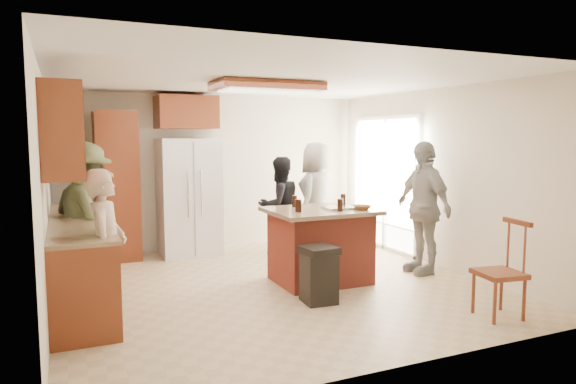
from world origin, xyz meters
name	(u,v)px	position (x,y,z in m)	size (l,w,h in m)	color
room_shell	(458,189)	(4.37, 1.64, 0.87)	(8.00, 5.20, 5.00)	tan
person_front_left	(107,250)	(-1.98, -0.69, 0.77)	(0.56, 0.41, 1.53)	tan
person_behind_left	(279,205)	(0.75, 1.58, 0.76)	(0.74, 0.46, 1.52)	black
person_behind_right	(317,197)	(1.34, 1.46, 0.87)	(0.85, 0.56, 1.75)	gray
person_side_right	(423,207)	(2.07, -0.23, 0.89)	(1.04, 0.53, 1.77)	gray
person_counter	(85,218)	(-2.12, 0.62, 0.89)	(1.15, 0.53, 1.78)	#3E4226
left_cabinetry	(73,216)	(-2.24, 0.40, 0.96)	(0.64, 3.00, 2.30)	maroon
back_wall_units	(135,167)	(-1.33, 2.20, 1.38)	(1.80, 0.60, 2.45)	maroon
refrigerator	(189,197)	(-0.55, 2.12, 0.90)	(0.90, 0.76, 1.80)	white
kitchen_island	(320,245)	(0.60, -0.08, 0.47)	(1.28, 1.03, 0.93)	#973527
island_items	(336,206)	(0.77, -0.17, 0.97)	(0.96, 0.68, 0.15)	silver
trash_bin	(319,274)	(0.21, -0.81, 0.32)	(0.40, 0.40, 0.63)	black
spindle_chair	(501,273)	(1.68, -1.96, 0.45)	(0.48, 0.48, 0.99)	maroon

